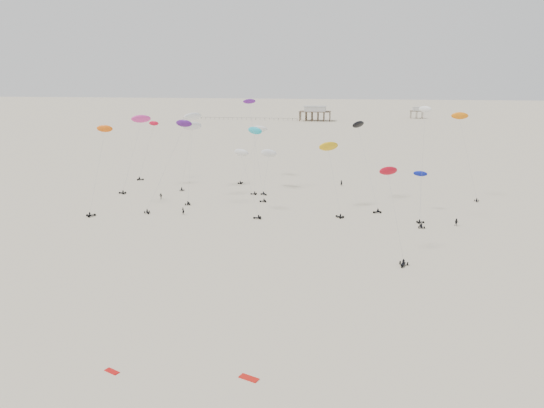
% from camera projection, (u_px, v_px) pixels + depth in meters
% --- Properties ---
extents(ground_plane, '(900.00, 900.00, 0.00)m').
position_uv_depth(ground_plane, '(313.00, 154.00, 212.28)').
color(ground_plane, beige).
extents(pavilion_main, '(21.00, 13.00, 9.80)m').
position_uv_depth(pavilion_main, '(315.00, 114.00, 356.63)').
color(pavilion_main, brown).
rests_on(pavilion_main, ground).
extents(pavilion_small, '(9.00, 7.00, 8.00)m').
position_uv_depth(pavilion_small, '(417.00, 113.00, 375.51)').
color(pavilion_small, brown).
rests_on(pavilion_small, ground).
extents(pier_fence, '(80.20, 0.20, 1.50)m').
position_uv_depth(pier_fence, '(240.00, 119.00, 364.95)').
color(pier_fence, black).
rests_on(pier_fence, ground).
extents(rig_0, '(7.99, 5.61, 22.26)m').
position_uv_depth(rig_0, '(463.00, 131.00, 133.84)').
color(rig_0, black).
rests_on(rig_0, ground).
extents(rig_1, '(3.49, 16.99, 16.77)m').
position_uv_depth(rig_1, '(421.00, 194.00, 118.77)').
color(rig_1, black).
rests_on(rig_1, ground).
extents(rig_2, '(8.94, 16.21, 27.59)m').
position_uv_depth(rig_2, '(253.00, 128.00, 139.93)').
color(rig_2, black).
rests_on(rig_2, ground).
extents(rig_3, '(5.68, 9.72, 16.10)m').
position_uv_depth(rig_3, '(395.00, 211.00, 91.81)').
color(rig_3, black).
rests_on(rig_3, ground).
extents(rig_4, '(4.07, 13.00, 20.67)m').
position_uv_depth(rig_4, '(100.00, 155.00, 124.60)').
color(rig_4, black).
rests_on(rig_4, ground).
extents(rig_5, '(10.27, 11.39, 22.07)m').
position_uv_depth(rig_5, '(176.00, 142.00, 125.22)').
color(rig_5, black).
rests_on(rig_5, ground).
extents(rig_6, '(6.97, 4.04, 17.80)m').
position_uv_depth(rig_6, '(147.00, 150.00, 159.92)').
color(rig_6, black).
rests_on(rig_6, ground).
extents(rig_7, '(5.98, 9.68, 21.40)m').
position_uv_depth(rig_7, '(191.00, 123.00, 147.09)').
color(rig_7, black).
rests_on(rig_7, ground).
extents(rig_8, '(8.14, 8.83, 15.50)m').
position_uv_depth(rig_8, '(245.00, 166.00, 121.29)').
color(rig_8, black).
rests_on(rig_8, ground).
extents(rig_9, '(5.38, 8.92, 17.79)m').
position_uv_depth(rig_9, '(255.00, 138.00, 143.73)').
color(rig_9, black).
rests_on(rig_9, ground).
extents(rig_10, '(3.00, 3.97, 25.11)m').
position_uv_depth(rig_10, '(423.00, 155.00, 112.81)').
color(rig_10, black).
rests_on(rig_10, ground).
extents(rig_11, '(8.39, 15.82, 22.13)m').
position_uv_depth(rig_11, '(362.00, 142.00, 129.75)').
color(rig_11, black).
rests_on(rig_11, ground).
extents(rig_12, '(5.87, 14.23, 21.53)m').
position_uv_depth(rig_12, '(138.00, 129.00, 148.07)').
color(rig_12, black).
rests_on(rig_12, ground).
extents(rig_13, '(5.41, 12.43, 12.69)m').
position_uv_depth(rig_13, '(268.00, 158.00, 147.77)').
color(rig_13, black).
rests_on(rig_13, ground).
extents(rig_14, '(5.29, 12.50, 20.28)m').
position_uv_depth(rig_14, '(192.00, 137.00, 135.11)').
color(rig_14, black).
rests_on(rig_14, ground).
extents(rig_15, '(7.60, 15.60, 18.54)m').
position_uv_depth(rig_15, '(258.00, 134.00, 162.81)').
color(rig_15, black).
rests_on(rig_15, ground).
extents(rig_16, '(7.16, 12.41, 17.09)m').
position_uv_depth(rig_16, '(330.00, 156.00, 124.14)').
color(rig_16, black).
rests_on(rig_16, ground).
extents(spectator_0, '(0.82, 0.66, 1.96)m').
position_uv_depth(spectator_0, '(183.00, 214.00, 122.33)').
color(spectator_0, black).
rests_on(spectator_0, ground).
extents(spectator_1, '(1.08, 0.85, 1.93)m').
position_uv_depth(spectator_1, '(456.00, 226.00, 113.18)').
color(spectator_1, black).
rests_on(spectator_1, ground).
extents(spectator_2, '(1.15, 0.69, 1.87)m').
position_uv_depth(spectator_2, '(161.00, 199.00, 137.04)').
color(spectator_2, black).
rests_on(spectator_2, ground).
extents(spectator_3, '(0.89, 0.76, 2.07)m').
position_uv_depth(spectator_3, '(341.00, 186.00, 153.00)').
color(spectator_3, black).
rests_on(spectator_3, ground).
extents(grounded_kite_a, '(2.38, 1.66, 0.08)m').
position_uv_depth(grounded_kite_a, '(249.00, 378.00, 56.87)').
color(grounded_kite_a, red).
rests_on(grounded_kite_a, ground).
extents(grounded_kite_b, '(1.93, 1.40, 0.07)m').
position_uv_depth(grounded_kite_b, '(112.00, 372.00, 58.16)').
color(grounded_kite_b, red).
rests_on(grounded_kite_b, ground).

